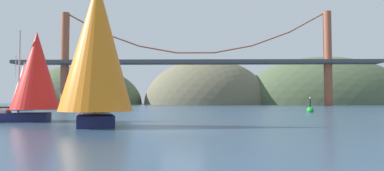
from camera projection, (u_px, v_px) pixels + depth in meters
The scene contains 10 objects.
ground_plane at pixel (183, 131), 20.13m from camera, with size 360.00×360.00×0.00m, color #2D4760.
headland_right at pixel (325, 104), 153.88m from camera, with size 81.86×44.00×44.50m, color #4C5B3D.
headland_center at pixel (207, 104), 154.88m from camera, with size 58.65×44.00×42.70m, color #6B664C.
headland_left at pixel (80, 104), 155.98m from camera, with size 58.60×44.00×36.75m, color #4C5B3D.
suspension_bridge at pixel (195, 60), 115.74m from camera, with size 128.24×6.00×33.22m.
sailboat_crimson_sail at pixel (86, 89), 67.52m from camera, with size 4.34×7.32×9.07m.
sailboat_red_spinnaker at pixel (34, 74), 29.44m from camera, with size 7.82×4.98×8.11m.
sailboat_orange_sail at pixel (97, 50), 23.63m from camera, with size 6.44×9.79×10.85m.
sailboat_white_mainsail at pixel (23, 85), 65.25m from camera, with size 8.39×4.65×10.79m.
channel_buoy at pixel (310, 110), 52.04m from camera, with size 1.10×1.10×2.64m.
Camera 1 is at (0.94, -20.22, 1.87)m, focal length 30.93 mm.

